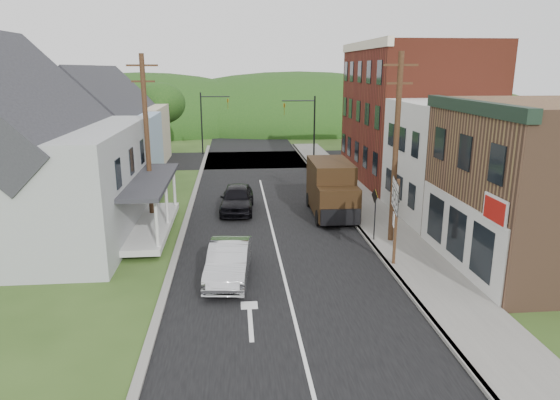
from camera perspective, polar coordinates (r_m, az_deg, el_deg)
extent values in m
plane|color=#2D4719|center=(20.76, 0.41, -8.61)|extent=(120.00, 120.00, 0.00)
cube|color=black|center=(30.17, -1.48, -1.06)|extent=(9.00, 90.00, 0.02)
cube|color=black|center=(46.73, -2.90, 4.64)|extent=(60.00, 9.00, 0.02)
cube|color=slate|center=(29.23, 10.41, -1.68)|extent=(2.80, 55.00, 0.15)
cube|color=slate|center=(28.90, 7.83, -1.76)|extent=(0.20, 55.00, 0.15)
cube|color=slate|center=(28.31, -10.65, -2.27)|extent=(0.30, 55.00, 0.12)
cube|color=brown|center=(23.59, 28.90, 1.32)|extent=(8.00, 8.00, 7.00)
cube|color=silver|center=(29.99, 20.97, 4.23)|extent=(8.00, 7.00, 6.50)
cube|color=maroon|center=(38.44, 15.01, 9.48)|extent=(8.00, 12.00, 10.00)
cube|color=#A5A8AA|center=(27.47, -26.74, 1.66)|extent=(10.00, 12.00, 5.50)
cube|color=#94ACCA|center=(37.53, -19.35, 5.17)|extent=(7.00, 8.00, 5.00)
cube|color=#BBAF91|center=(46.32, -17.36, 7.03)|extent=(7.00, 8.00, 5.00)
cylinder|color=#472D19|center=(23.97, 13.07, 5.43)|extent=(0.26, 0.26, 9.00)
cube|color=#472D19|center=(23.67, 13.64, 14.77)|extent=(1.60, 0.10, 0.10)
cube|color=#472D19|center=(23.68, 13.52, 12.84)|extent=(1.20, 0.10, 0.10)
cylinder|color=#472D19|center=(27.60, -14.94, 6.51)|extent=(0.26, 0.26, 9.00)
cube|color=#472D19|center=(27.34, -15.49, 14.61)|extent=(1.60, 0.10, 0.10)
cube|color=#472D19|center=(27.35, -15.38, 12.94)|extent=(1.20, 0.10, 0.10)
cylinder|color=black|center=(43.33, 3.94, 7.83)|extent=(0.14, 0.14, 6.00)
cylinder|color=black|center=(42.89, 2.12, 11.27)|extent=(2.80, 0.10, 0.10)
imported|color=olive|center=(42.80, 0.49, 10.33)|extent=(0.16, 0.20, 1.00)
cylinder|color=black|center=(49.83, -8.94, 8.60)|extent=(0.14, 0.14, 6.00)
cylinder|color=black|center=(49.55, -7.42, 11.64)|extent=(2.80, 0.10, 0.10)
imported|color=olive|center=(49.57, -5.98, 10.87)|extent=(0.16, 0.20, 1.00)
cylinder|color=#382616|center=(42.94, -28.83, 5.13)|extent=(0.36, 0.36, 4.76)
cylinder|color=#382616|center=(51.83, -13.25, 7.47)|extent=(0.36, 0.36, 3.92)
ellipsoid|color=#133710|center=(51.55, -13.45, 10.70)|extent=(4.80, 4.80, 4.08)
ellipsoid|color=#133710|center=(74.44, -3.86, 8.43)|extent=(90.00, 30.00, 16.00)
imported|color=#BABBC0|center=(20.24, -5.87, -7.04)|extent=(1.99, 4.65, 1.49)
imported|color=black|center=(29.60, -4.92, 0.16)|extent=(2.17, 4.75, 1.58)
cube|color=black|center=(29.16, 5.74, 1.74)|extent=(2.29, 4.28, 2.80)
cube|color=black|center=(26.89, 6.63, -0.47)|extent=(2.25, 1.58, 1.83)
cube|color=black|center=(26.88, 6.60, 1.22)|extent=(2.05, 1.19, 0.05)
cube|color=black|center=(26.25, 6.94, -1.96)|extent=(2.13, 0.18, 0.87)
cylinder|color=black|center=(27.02, 4.43, -2.04)|extent=(0.28, 0.87, 0.87)
cylinder|color=black|center=(27.40, 8.63, -1.93)|extent=(0.28, 0.87, 0.87)
cylinder|color=black|center=(30.70, 3.35, 0.04)|extent=(0.28, 0.87, 0.87)
cylinder|color=black|center=(31.03, 7.06, 0.11)|extent=(0.28, 0.87, 0.87)
cube|color=#472D19|center=(21.53, 13.11, -2.47)|extent=(0.14, 0.14, 3.70)
cube|color=black|center=(21.21, 13.12, 0.54)|extent=(0.47, 2.08, 0.08)
cube|color=white|center=(20.38, 13.31, 1.33)|extent=(0.14, 0.57, 0.23)
cube|color=white|center=(20.49, 13.23, 0.03)|extent=(0.15, 0.63, 0.58)
cube|color=white|center=(20.62, 13.15, -1.25)|extent=(0.14, 0.57, 0.30)
cube|color=white|center=(21.10, 13.08, 1.79)|extent=(0.14, 0.57, 0.23)
cube|color=white|center=(21.20, 13.01, 0.54)|extent=(0.15, 0.63, 0.58)
cube|color=white|center=(21.32, 12.93, -0.70)|extent=(0.14, 0.57, 0.30)
cube|color=white|center=(21.81, 12.87, 2.23)|extent=(0.14, 0.57, 0.23)
cube|color=white|center=(21.92, 12.80, 1.02)|extent=(0.15, 0.63, 0.58)
cube|color=white|center=(22.03, 12.73, -0.19)|extent=(0.14, 0.57, 0.30)
cube|color=white|center=(21.48, 12.84, -2.19)|extent=(0.12, 0.47, 0.58)
cylinder|color=black|center=(24.53, 10.79, -1.79)|extent=(0.07, 0.07, 2.40)
cube|color=black|center=(24.25, 10.76, 0.47)|extent=(0.11, 0.70, 0.71)
cube|color=yellow|center=(24.26, 10.79, 0.47)|extent=(0.11, 0.63, 0.64)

